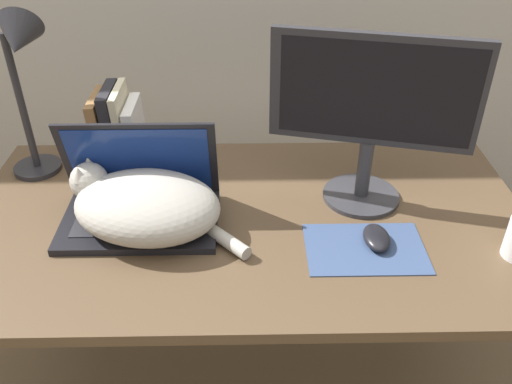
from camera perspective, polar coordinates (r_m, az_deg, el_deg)
name	(u,v)px	position (r m, az deg, el deg)	size (l,w,h in m)	color
desk	(249,239)	(1.39, -0.71, -5.01)	(1.40, 0.76, 0.74)	brown
laptop	(141,202)	(1.35, -11.98, -1.05)	(0.38, 0.24, 0.25)	black
cat	(145,205)	(1.30, -11.58, -1.33)	(0.44, 0.33, 0.15)	#B2ADA3
external_monitor	(373,110)	(1.32, 12.24, 8.47)	(0.48, 0.20, 0.43)	#333338
mousepad	(366,248)	(1.28, 11.53, -5.84)	(0.27, 0.18, 0.00)	#384C75
computer_mouse	(378,238)	(1.29, 12.69, -4.70)	(0.06, 0.10, 0.03)	black
book_row	(120,131)	(1.55, -14.17, 6.28)	(0.12, 0.16, 0.23)	olive
desk_lamp	(23,69)	(1.49, -23.34, 11.82)	(0.17, 0.17, 0.46)	#28282D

